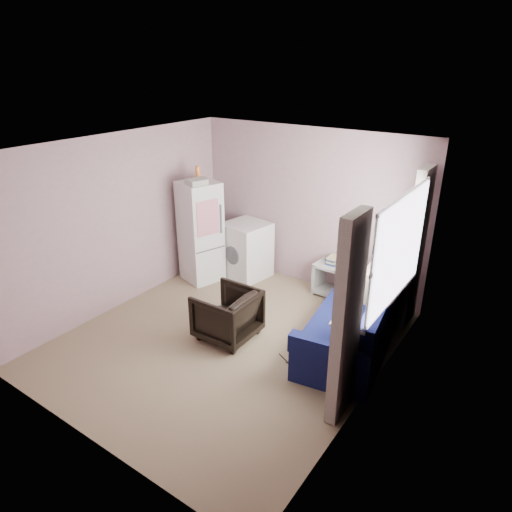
{
  "coord_description": "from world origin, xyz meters",
  "views": [
    {
      "loc": [
        3.18,
        -3.95,
        3.4
      ],
      "look_at": [
        0.05,
        0.6,
        1.0
      ],
      "focal_mm": 32.0,
      "sensor_mm": 36.0,
      "label": 1
    }
  ],
  "objects_px": {
    "washing_machine": "(246,249)",
    "fridge": "(201,231)",
    "armchair": "(227,312)",
    "side_table": "(332,276)",
    "sofa": "(356,326)"
  },
  "relations": [
    {
      "from": "armchair",
      "to": "side_table",
      "type": "height_order",
      "value": "armchair"
    },
    {
      "from": "fridge",
      "to": "sofa",
      "type": "relative_size",
      "value": 0.88
    },
    {
      "from": "armchair",
      "to": "washing_machine",
      "type": "distance_m",
      "value": 1.88
    },
    {
      "from": "washing_machine",
      "to": "side_table",
      "type": "distance_m",
      "value": 1.5
    },
    {
      "from": "armchair",
      "to": "side_table",
      "type": "xyz_separation_m",
      "value": [
        0.59,
        1.88,
        -0.07
      ]
    },
    {
      "from": "side_table",
      "to": "sofa",
      "type": "xyz_separation_m",
      "value": [
        0.9,
        -1.19,
        0.03
      ]
    },
    {
      "from": "sofa",
      "to": "washing_machine",
      "type": "bearing_deg",
      "value": 149.5
    },
    {
      "from": "armchair",
      "to": "fridge",
      "type": "distance_m",
      "value": 1.89
    },
    {
      "from": "washing_machine",
      "to": "fridge",
      "type": "bearing_deg",
      "value": -128.17
    },
    {
      "from": "washing_machine",
      "to": "armchair",
      "type": "bearing_deg",
      "value": -53.11
    },
    {
      "from": "side_table",
      "to": "sofa",
      "type": "height_order",
      "value": "sofa"
    },
    {
      "from": "armchair",
      "to": "sofa",
      "type": "xyz_separation_m",
      "value": [
        1.5,
        0.7,
        -0.04
      ]
    },
    {
      "from": "side_table",
      "to": "washing_machine",
      "type": "bearing_deg",
      "value": -171.26
    },
    {
      "from": "armchair",
      "to": "fridge",
      "type": "relative_size",
      "value": 0.39
    },
    {
      "from": "fridge",
      "to": "sofa",
      "type": "distance_m",
      "value": 3.0
    }
  ]
}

